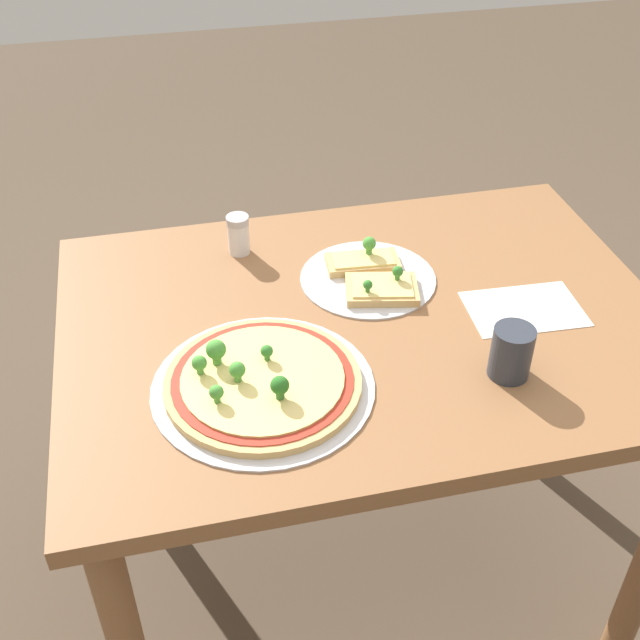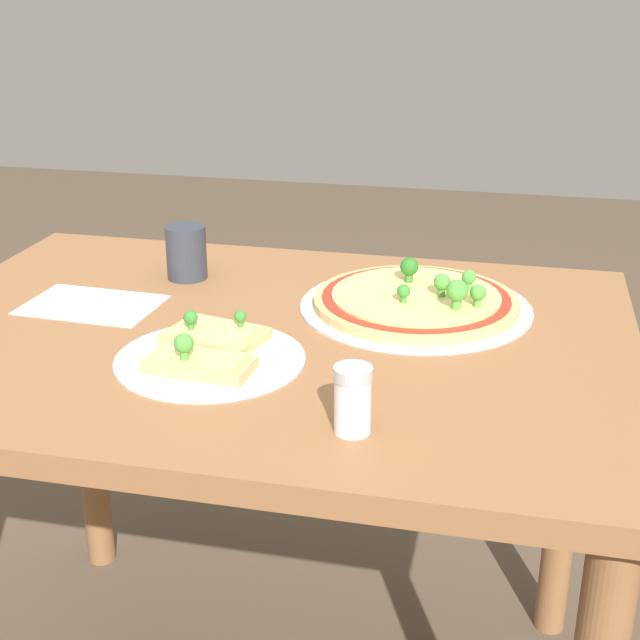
{
  "view_description": "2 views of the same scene",
  "coord_description": "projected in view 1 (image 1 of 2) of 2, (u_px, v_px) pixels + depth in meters",
  "views": [
    {
      "loc": [
        0.34,
        1.11,
        1.64
      ],
      "look_at": [
        0.09,
        0.01,
        0.77
      ],
      "focal_mm": 45.0,
      "sensor_mm": 36.0,
      "label": 1
    },
    {
      "loc": [
        0.36,
        -1.18,
        1.26
      ],
      "look_at": [
        0.09,
        0.01,
        0.77
      ],
      "focal_mm": 50.0,
      "sensor_mm": 36.0,
      "label": 2
    }
  ],
  "objects": [
    {
      "name": "pizza_tray_slice",
      "position": [
        371.0,
        276.0,
        1.55
      ],
      "size": [
        0.27,
        0.27,
        0.06
      ],
      "color": "silver",
      "rests_on": "dining_table"
    },
    {
      "name": "dining_table",
      "position": [
        364.0,
        363.0,
        1.53
      ],
      "size": [
        1.11,
        0.8,
        0.75
      ],
      "color": "brown",
      "rests_on": "ground_plane"
    },
    {
      "name": "drinking_cup",
      "position": [
        511.0,
        352.0,
        1.32
      ],
      "size": [
        0.07,
        0.07,
        0.09
      ],
      "primitive_type": "cylinder",
      "color": "#2D333D",
      "rests_on": "dining_table"
    },
    {
      "name": "paper_menu",
      "position": [
        524.0,
        309.0,
        1.49
      ],
      "size": [
        0.22,
        0.15,
        0.0
      ],
      "primitive_type": "cube",
      "rotation": [
        0.0,
        0.0,
        -0.05
      ],
      "color": "white",
      "rests_on": "dining_table"
    },
    {
      "name": "condiment_shaker",
      "position": [
        238.0,
        234.0,
        1.61
      ],
      "size": [
        0.05,
        0.05,
        0.08
      ],
      "color": "silver",
      "rests_on": "dining_table"
    },
    {
      "name": "pizza_tray_whole",
      "position": [
        261.0,
        382.0,
        1.31
      ],
      "size": [
        0.37,
        0.37,
        0.07
      ],
      "color": "silver",
      "rests_on": "dining_table"
    },
    {
      "name": "ground_plane",
      "position": [
        355.0,
        563.0,
        1.92
      ],
      "size": [
        8.0,
        8.0,
        0.0
      ],
      "primitive_type": "plane",
      "color": "brown"
    }
  ]
}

